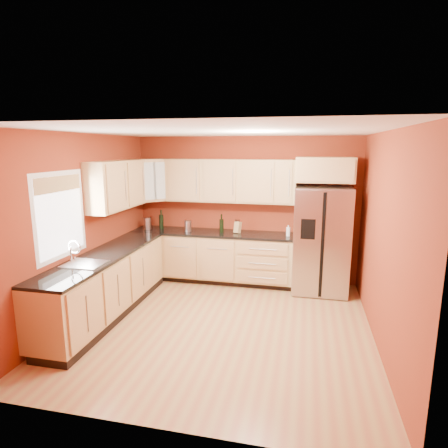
{
  "coord_description": "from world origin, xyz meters",
  "views": [
    {
      "loc": [
        1.07,
        -4.64,
        2.39
      ],
      "look_at": [
        -0.15,
        0.9,
        1.24
      ],
      "focal_mm": 30.0,
      "sensor_mm": 36.0,
      "label": 1
    }
  ],
  "objects": [
    {
      "name": "floor",
      "position": [
        0.0,
        0.0,
        0.0
      ],
      "size": [
        4.0,
        4.0,
        0.0
      ],
      "primitive_type": "plane",
      "color": "#A56540",
      "rests_on": "ground"
    },
    {
      "name": "ceiling",
      "position": [
        0.0,
        0.0,
        2.6
      ],
      "size": [
        4.0,
        4.0,
        0.0
      ],
      "primitive_type": "plane",
      "color": "white",
      "rests_on": "wall_back"
    },
    {
      "name": "wall_back",
      "position": [
        0.0,
        2.0,
        1.3
      ],
      "size": [
        4.0,
        0.04,
        2.6
      ],
      "primitive_type": "cube",
      "color": "maroon",
      "rests_on": "floor"
    },
    {
      "name": "wall_front",
      "position": [
        0.0,
        -2.0,
        1.3
      ],
      "size": [
        4.0,
        0.04,
        2.6
      ],
      "primitive_type": "cube",
      "color": "maroon",
      "rests_on": "floor"
    },
    {
      "name": "wall_left",
      "position": [
        -2.0,
        0.0,
        1.3
      ],
      "size": [
        0.04,
        4.0,
        2.6
      ],
      "primitive_type": "cube",
      "color": "maroon",
      "rests_on": "floor"
    },
    {
      "name": "wall_right",
      "position": [
        2.0,
        0.0,
        1.3
      ],
      "size": [
        0.04,
        4.0,
        2.6
      ],
      "primitive_type": "cube",
      "color": "maroon",
      "rests_on": "floor"
    },
    {
      "name": "base_cabinets_back",
      "position": [
        -0.55,
        1.7,
        0.44
      ],
      "size": [
        2.9,
        0.6,
        0.88
      ],
      "primitive_type": "cube",
      "color": "tan",
      "rests_on": "floor"
    },
    {
      "name": "base_cabinets_left",
      "position": [
        -1.7,
        0.0,
        0.44
      ],
      "size": [
        0.6,
        2.8,
        0.88
      ],
      "primitive_type": "cube",
      "color": "tan",
      "rests_on": "floor"
    },
    {
      "name": "countertop_back",
      "position": [
        -0.55,
        1.69,
        0.9
      ],
      "size": [
        2.9,
        0.62,
        0.04
      ],
      "primitive_type": "cube",
      "color": "black",
      "rests_on": "base_cabinets_back"
    },
    {
      "name": "countertop_left",
      "position": [
        -1.69,
        0.0,
        0.9
      ],
      "size": [
        0.62,
        2.8,
        0.04
      ],
      "primitive_type": "cube",
      "color": "black",
      "rests_on": "base_cabinets_left"
    },
    {
      "name": "upper_cabinets_back",
      "position": [
        -0.25,
        1.83,
        1.83
      ],
      "size": [
        2.3,
        0.33,
        0.75
      ],
      "primitive_type": "cube",
      "color": "tan",
      "rests_on": "wall_back"
    },
    {
      "name": "upper_cabinets_left",
      "position": [
        -1.83,
        0.72,
        1.83
      ],
      "size": [
        0.33,
        1.35,
        0.75
      ],
      "primitive_type": "cube",
      "color": "tan",
      "rests_on": "wall_left"
    },
    {
      "name": "corner_upper_cabinet",
      "position": [
        -1.67,
        1.67,
        1.83
      ],
      "size": [
        0.67,
        0.67,
        0.75
      ],
      "primitive_type": "cube",
      "rotation": [
        0.0,
        0.0,
        0.79
      ],
      "color": "tan",
      "rests_on": "wall_back"
    },
    {
      "name": "over_fridge_cabinet",
      "position": [
        1.35,
        1.7,
        2.05
      ],
      "size": [
        0.92,
        0.6,
        0.4
      ],
      "primitive_type": "cube",
      "color": "tan",
      "rests_on": "wall_back"
    },
    {
      "name": "refrigerator",
      "position": [
        1.35,
        1.62,
        0.89
      ],
      "size": [
        0.9,
        0.75,
        1.78
      ],
      "primitive_type": "cube",
      "color": "#B0B1B5",
      "rests_on": "floor"
    },
    {
      "name": "window",
      "position": [
        -1.98,
        -0.5,
        1.55
      ],
      "size": [
        0.03,
        0.9,
        1.0
      ],
      "primitive_type": "cube",
      "color": "white",
      "rests_on": "wall_left"
    },
    {
      "name": "sink_faucet",
      "position": [
        -1.69,
        -0.5,
        1.07
      ],
      "size": [
        0.5,
        0.42,
        0.3
      ],
      "primitive_type": null,
      "color": "white",
      "rests_on": "countertop_left"
    },
    {
      "name": "canister_left",
      "position": [
        -0.98,
        1.63,
        1.02
      ],
      "size": [
        0.16,
        0.16,
        0.2
      ],
      "primitive_type": "cylinder",
      "rotation": [
        0.0,
        0.0,
        -0.36
      ],
      "color": "#B0B1B5",
      "rests_on": "countertop_back"
    },
    {
      "name": "canister_right",
      "position": [
        -1.77,
        1.66,
        1.03
      ],
      "size": [
        0.15,
        0.15,
        0.22
      ],
      "primitive_type": "cylinder",
      "rotation": [
        0.0,
        0.0,
        -0.1
      ],
      "color": "#B0B1B5",
      "rests_on": "countertop_back"
    },
    {
      "name": "wine_bottle_a",
      "position": [
        -1.53,
        1.74,
        1.1
      ],
      "size": [
        0.1,
        0.1,
        0.36
      ],
      "primitive_type": null,
      "rotation": [
        0.0,
        0.0,
        -0.23
      ],
      "color": "black",
      "rests_on": "countertop_back"
    },
    {
      "name": "wine_bottle_b",
      "position": [
        -0.36,
        1.67,
        1.09
      ],
      "size": [
        0.08,
        0.08,
        0.33
      ],
      "primitive_type": null,
      "rotation": [
        0.0,
        0.0,
        0.07
      ],
      "color": "black",
      "rests_on": "countertop_back"
    },
    {
      "name": "knife_block",
      "position": [
        -0.09,
        1.72,
        1.02
      ],
      "size": [
        0.13,
        0.12,
        0.2
      ],
      "primitive_type": "cube",
      "rotation": [
        0.0,
        0.0,
        -0.42
      ],
      "color": "#A68451",
      "rests_on": "countertop_back"
    },
    {
      "name": "soap_dispenser",
      "position": [
        0.8,
        1.66,
        1.01
      ],
      "size": [
        0.07,
        0.07,
        0.19
      ],
      "primitive_type": "cylinder",
      "rotation": [
        0.0,
        0.0,
        -0.05
      ],
      "color": "white",
      "rests_on": "countertop_back"
    }
  ]
}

